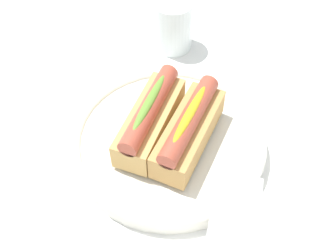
{
  "coord_description": "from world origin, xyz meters",
  "views": [
    {
      "loc": [
        0.36,
        0.0,
        0.49
      ],
      "look_at": [
        -0.01,
        -0.01,
        0.05
      ],
      "focal_mm": 45.01,
      "sensor_mm": 36.0,
      "label": 1
    }
  ],
  "objects_px": {
    "serving_bowl": "(168,142)",
    "hotdog_back": "(188,127)",
    "hotdog_front": "(149,118)",
    "water_glass": "(172,28)"
  },
  "relations": [
    {
      "from": "hotdog_front",
      "to": "hotdog_back",
      "type": "height_order",
      "value": "same"
    },
    {
      "from": "hotdog_front",
      "to": "water_glass",
      "type": "xyz_separation_m",
      "value": [
        -0.23,
        0.02,
        -0.02
      ]
    },
    {
      "from": "hotdog_front",
      "to": "hotdog_back",
      "type": "distance_m",
      "value": 0.05
    },
    {
      "from": "serving_bowl",
      "to": "hotdog_front",
      "type": "distance_m",
      "value": 0.05
    },
    {
      "from": "serving_bowl",
      "to": "water_glass",
      "type": "distance_m",
      "value": 0.23
    },
    {
      "from": "serving_bowl",
      "to": "hotdog_back",
      "type": "distance_m",
      "value": 0.05
    },
    {
      "from": "serving_bowl",
      "to": "hotdog_back",
      "type": "bearing_deg",
      "value": 74.36
    },
    {
      "from": "serving_bowl",
      "to": "water_glass",
      "type": "height_order",
      "value": "water_glass"
    },
    {
      "from": "hotdog_back",
      "to": "water_glass",
      "type": "distance_m",
      "value": 0.24
    },
    {
      "from": "hotdog_front",
      "to": "hotdog_back",
      "type": "relative_size",
      "value": 1.0
    }
  ]
}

